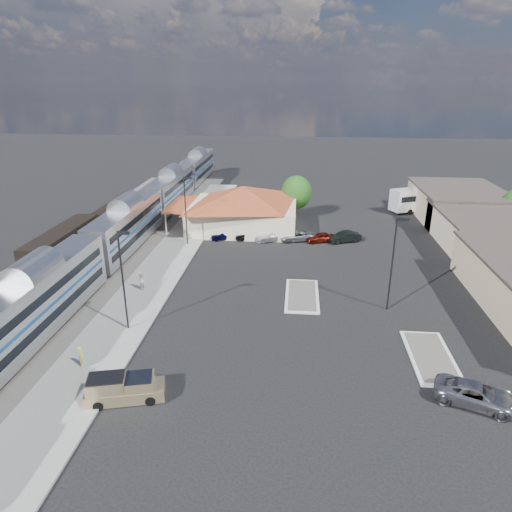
# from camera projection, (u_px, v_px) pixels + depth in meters

# --- Properties ---
(ground) EXTENTS (280.00, 280.00, 0.00)m
(ground) POSITION_uv_depth(u_px,v_px,m) (261.00, 304.00, 44.14)
(ground) COLOR black
(ground) RESTS_ON ground
(railbed) EXTENTS (16.00, 100.00, 0.12)m
(railbed) POSITION_uv_depth(u_px,v_px,m) (88.00, 264.00, 53.38)
(railbed) COLOR #4C4944
(railbed) RESTS_ON ground
(platform) EXTENTS (5.50, 92.00, 0.18)m
(platform) POSITION_uv_depth(u_px,v_px,m) (158.00, 274.00, 50.73)
(platform) COLOR gray
(platform) RESTS_ON ground
(passenger_train) EXTENTS (3.00, 104.00, 5.55)m
(passenger_train) POSITION_uv_depth(u_px,v_px,m) (128.00, 227.00, 57.52)
(passenger_train) COLOR silver
(passenger_train) RESTS_ON ground
(freight_cars) EXTENTS (2.80, 46.00, 4.00)m
(freight_cars) POSITION_uv_depth(u_px,v_px,m) (63.00, 247.00, 53.43)
(freight_cars) COLOR black
(freight_cars) RESTS_ON ground
(station_depot) EXTENTS (18.35, 12.24, 6.20)m
(station_depot) POSITION_uv_depth(u_px,v_px,m) (243.00, 207.00, 65.70)
(station_depot) COLOR beige
(station_depot) RESTS_ON ground
(buildings_east) EXTENTS (14.40, 51.40, 4.80)m
(buildings_east) POSITION_uv_depth(u_px,v_px,m) (505.00, 242.00, 54.14)
(buildings_east) COLOR #C6B28C
(buildings_east) RESTS_ON ground
(traffic_island_south) EXTENTS (3.30, 7.50, 0.21)m
(traffic_island_south) POSITION_uv_depth(u_px,v_px,m) (302.00, 295.00, 45.62)
(traffic_island_south) COLOR silver
(traffic_island_south) RESTS_ON ground
(traffic_island_north) EXTENTS (3.30, 7.50, 0.21)m
(traffic_island_north) POSITION_uv_depth(u_px,v_px,m) (431.00, 357.00, 35.46)
(traffic_island_north) COLOR silver
(traffic_island_north) RESTS_ON ground
(lamp_plat_s) EXTENTS (1.08, 0.25, 9.00)m
(lamp_plat_s) POSITION_uv_depth(u_px,v_px,m) (123.00, 273.00, 37.60)
(lamp_plat_s) COLOR black
(lamp_plat_s) RESTS_ON ground
(lamp_plat_n) EXTENTS (1.08, 0.25, 9.00)m
(lamp_plat_n) POSITION_uv_depth(u_px,v_px,m) (186.00, 205.00, 58.03)
(lamp_plat_n) COLOR black
(lamp_plat_n) RESTS_ON ground
(lamp_lot) EXTENTS (1.08, 0.25, 9.00)m
(lamp_lot) POSITION_uv_depth(u_px,v_px,m) (394.00, 257.00, 41.16)
(lamp_lot) COLOR black
(lamp_lot) RESTS_ON ground
(tree_depot) EXTENTS (4.71, 4.71, 6.63)m
(tree_depot) POSITION_uv_depth(u_px,v_px,m) (296.00, 192.00, 70.29)
(tree_depot) COLOR #382314
(tree_depot) RESTS_ON ground
(pickup_truck) EXTENTS (5.53, 3.12, 1.81)m
(pickup_truck) POSITION_uv_depth(u_px,v_px,m) (125.00, 389.00, 30.65)
(pickup_truck) COLOR tan
(pickup_truck) RESTS_ON ground
(suv) EXTENTS (5.92, 4.26, 1.50)m
(suv) POSITION_uv_depth(u_px,v_px,m) (477.00, 395.00, 30.21)
(suv) COLOR gray
(suv) RESTS_ON ground
(coach_bus) EXTENTS (12.01, 7.39, 3.86)m
(coach_bus) POSITION_uv_depth(u_px,v_px,m) (425.00, 198.00, 74.68)
(coach_bus) COLOR white
(coach_bus) RESTS_ON ground
(person_a) EXTENTS (0.59, 0.69, 1.61)m
(person_a) POSITION_uv_depth(u_px,v_px,m) (81.00, 356.00, 34.04)
(person_a) COLOR #D0D843
(person_a) RESTS_ON platform
(person_b) EXTENTS (0.89, 1.04, 1.85)m
(person_b) POSITION_uv_depth(u_px,v_px,m) (140.00, 281.00, 46.50)
(person_b) COLOR silver
(person_b) RESTS_ON platform
(parked_car_a) EXTENTS (4.32, 2.73, 1.37)m
(parked_car_a) POSITION_uv_depth(u_px,v_px,m) (225.00, 234.00, 61.78)
(parked_car_a) COLOR #0C0C3C
(parked_car_a) RESTS_ON ground
(parked_car_b) EXTENTS (4.21, 2.90, 1.31)m
(parked_car_b) POSITION_uv_depth(u_px,v_px,m) (249.00, 235.00, 61.79)
(parked_car_b) COLOR black
(parked_car_b) RESTS_ON ground
(parked_car_c) EXTENTS (5.33, 3.83, 1.43)m
(parked_car_c) POSITION_uv_depth(u_px,v_px,m) (272.00, 236.00, 61.21)
(parked_car_c) COLOR silver
(parked_car_c) RESTS_ON ground
(parked_car_d) EXTENTS (5.19, 3.45, 1.32)m
(parked_car_d) POSITION_uv_depth(u_px,v_px,m) (296.00, 236.00, 61.23)
(parked_car_d) COLOR gray
(parked_car_d) RESTS_ON ground
(parked_car_e) EXTENTS (4.12, 2.64, 1.31)m
(parked_car_e) POSITION_uv_depth(u_px,v_px,m) (320.00, 237.00, 60.67)
(parked_car_e) COLOR maroon
(parked_car_e) RESTS_ON ground
(parked_car_f) EXTENTS (4.62, 3.08, 1.44)m
(parked_car_f) POSITION_uv_depth(u_px,v_px,m) (344.00, 237.00, 60.65)
(parked_car_f) COLOR black
(parked_car_f) RESTS_ON ground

